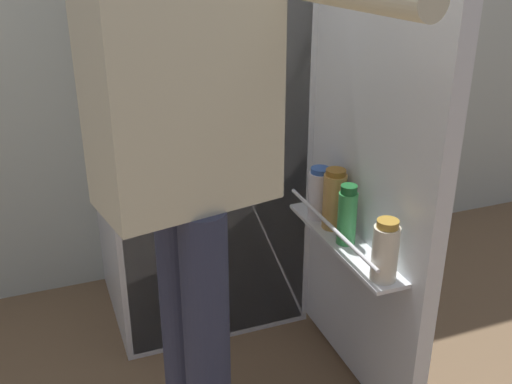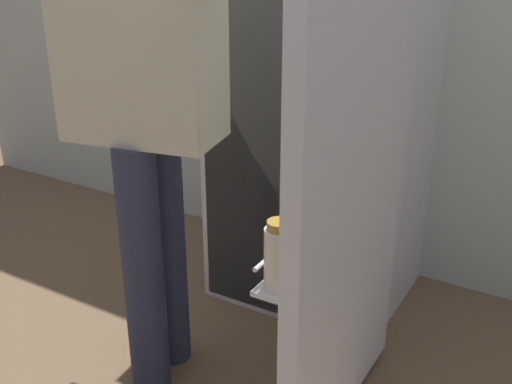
% 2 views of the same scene
% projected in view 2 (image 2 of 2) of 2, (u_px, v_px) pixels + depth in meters
% --- Properties ---
extents(ground_plane, '(6.49, 6.49, 0.00)m').
position_uv_depth(ground_plane, '(247.00, 357.00, 2.09)').
color(ground_plane, brown).
extents(refrigerator, '(0.73, 1.23, 1.64)m').
position_uv_depth(refrigerator, '(325.00, 87.00, 2.13)').
color(refrigerator, silver).
rests_on(refrigerator, ground_plane).
extents(person, '(0.61, 0.66, 1.58)m').
position_uv_depth(person, '(146.00, 83.00, 1.66)').
color(person, '#2D334C').
rests_on(person, ground_plane).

